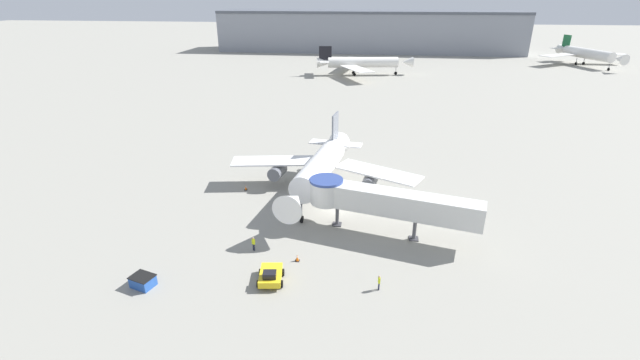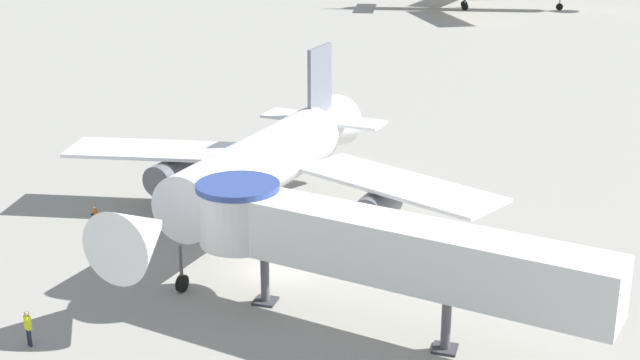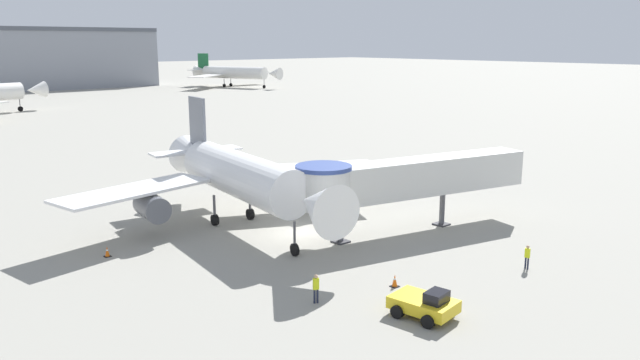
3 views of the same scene
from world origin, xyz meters
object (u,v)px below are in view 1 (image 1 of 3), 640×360
object	(u,v)px
ground_crew_marshaller	(253,243)
pushback_tug_yellow	(271,275)
jet_bridge	(380,200)
background_jet_black_tail	(361,62)
service_container_blue	(143,281)
main_airplane	(320,168)
background_jet_green_tail	(586,54)
traffic_cone_near_nose	(297,258)
traffic_cone_port_wing	(246,188)
ground_crew_wing_walker	(379,282)

from	to	relation	value
ground_crew_marshaller	pushback_tug_yellow	bearing A→B (deg)	-31.96
jet_bridge	ground_crew_marshaller	size ratio (longest dim) A/B	11.65
jet_bridge	background_jet_black_tail	size ratio (longest dim) A/B	0.55
ground_crew_marshaller	service_container_blue	bearing A→B (deg)	-113.21
main_airplane	background_jet_green_tail	bearing A→B (deg)	64.70
traffic_cone_near_nose	background_jet_green_tail	bearing A→B (deg)	59.25
service_container_blue	background_jet_black_tail	xyz separation A→B (m)	(15.53, 123.27, 3.78)
main_airplane	pushback_tug_yellow	size ratio (longest dim) A/B	7.56
service_container_blue	traffic_cone_port_wing	bearing A→B (deg)	81.59
traffic_cone_near_nose	background_jet_black_tail	world-z (taller)	background_jet_black_tail
background_jet_green_tail	ground_crew_wing_walker	bearing A→B (deg)	-136.00
background_jet_black_tail	traffic_cone_near_nose	bearing A→B (deg)	169.75
traffic_cone_near_nose	background_jet_green_tail	xyz separation A→B (m)	(89.47, 150.41, 4.35)
service_container_blue	ground_crew_wing_walker	distance (m)	23.21
jet_bridge	pushback_tug_yellow	distance (m)	15.83
service_container_blue	background_jet_green_tail	size ratio (longest dim) A/B	0.07
pushback_tug_yellow	background_jet_black_tail	bearing A→B (deg)	80.28
service_container_blue	ground_crew_wing_walker	size ratio (longest dim) A/B	1.62
ground_crew_wing_walker	main_airplane	bearing A→B (deg)	-167.01
ground_crew_wing_walker	service_container_blue	bearing A→B (deg)	-93.05
traffic_cone_port_wing	ground_crew_marshaller	distance (m)	16.63
main_airplane	ground_crew_marshaller	size ratio (longest dim) A/B	16.27
ground_crew_wing_walker	background_jet_black_tail	xyz separation A→B (m)	(-7.54, 120.73, 3.42)
background_jet_black_tail	pushback_tug_yellow	bearing A→B (deg)	168.83
traffic_cone_port_wing	ground_crew_wing_walker	world-z (taller)	ground_crew_wing_walker
service_container_blue	background_jet_black_tail	size ratio (longest dim) A/B	0.07
service_container_blue	traffic_cone_near_nose	xyz separation A→B (m)	(14.29, 6.30, -0.21)
jet_bridge	main_airplane	bearing A→B (deg)	144.29
main_airplane	ground_crew_marshaller	world-z (taller)	main_airplane
jet_bridge	ground_crew_marshaller	xyz separation A→B (m)	(-13.87, -5.88, -3.31)
main_airplane	traffic_cone_port_wing	distance (m)	11.77
traffic_cone_near_nose	traffic_cone_port_wing	world-z (taller)	traffic_cone_near_nose
background_jet_black_tail	background_jet_green_tail	distance (m)	94.36
service_container_blue	traffic_cone_port_wing	distance (m)	23.56
traffic_cone_near_nose	pushback_tug_yellow	bearing A→B (deg)	-116.76
service_container_blue	traffic_cone_near_nose	world-z (taller)	service_container_blue
main_airplane	traffic_cone_near_nose	world-z (taller)	main_airplane
traffic_cone_near_nose	ground_crew_wing_walker	size ratio (longest dim) A/B	0.49
service_container_blue	background_jet_green_tail	world-z (taller)	background_jet_green_tail
background_jet_green_tail	service_container_blue	bearing A→B (deg)	-141.88
jet_bridge	background_jet_green_tail	distance (m)	164.40
jet_bridge	pushback_tug_yellow	world-z (taller)	jet_bridge
pushback_tug_yellow	background_jet_green_tail	xyz separation A→B (m)	(91.45, 154.33, 4.00)
ground_crew_marshaller	background_jet_black_tail	distance (m)	115.83
ground_crew_marshaller	traffic_cone_near_nose	bearing A→B (deg)	11.90
ground_crew_marshaller	ground_crew_wing_walker	bearing A→B (deg)	6.46
jet_bridge	background_jet_green_tail	bearing A→B (deg)	73.97
background_jet_black_tail	background_jet_green_tail	world-z (taller)	background_jet_green_tail
main_airplane	service_container_blue	distance (m)	27.65
service_container_blue	ground_crew_marshaller	size ratio (longest dim) A/B	1.52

